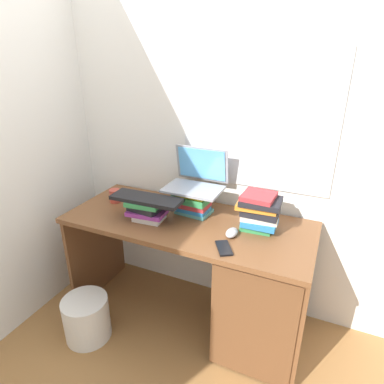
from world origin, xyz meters
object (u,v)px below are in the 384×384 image
(desk, at_px, (244,284))
(book_stack_tall, at_px, (193,201))
(computer_mouse, at_px, (232,233))
(laptop, at_px, (197,178))
(cell_phone, at_px, (224,248))
(wastebasket, at_px, (87,318))
(book_stack_keyboard_riser, at_px, (147,209))
(book_stack_side, at_px, (259,211))
(mug, at_px, (115,196))
(keyboard, at_px, (146,199))

(desk, distance_m, book_stack_tall, 0.57)
(computer_mouse, bearing_deg, desk, 25.05)
(desk, relative_size, laptop, 4.31)
(cell_phone, bearing_deg, wastebasket, 162.84)
(book_stack_tall, bearing_deg, cell_phone, -44.94)
(book_stack_keyboard_riser, bearing_deg, book_stack_tall, 42.59)
(book_stack_keyboard_riser, distance_m, book_stack_side, 0.64)
(mug, relative_size, wastebasket, 0.39)
(wastebasket, bearing_deg, book_stack_tall, 46.60)
(keyboard, height_order, cell_phone, keyboard)
(book_stack_tall, bearing_deg, mug, -173.15)
(keyboard, bearing_deg, book_stack_keyboard_riser, 124.92)
(desk, relative_size, wastebasket, 5.28)
(desk, height_order, mug, mug)
(keyboard, distance_m, computer_mouse, 0.52)
(laptop, relative_size, computer_mouse, 3.26)
(book_stack_tall, distance_m, mug, 0.54)
(laptop, bearing_deg, desk, -25.25)
(book_stack_keyboard_riser, height_order, keyboard, keyboard)
(desk, xyz_separation_m, cell_phone, (-0.08, -0.18, 0.33))
(laptop, height_order, keyboard, laptop)
(desk, distance_m, mug, 0.99)
(wastebasket, bearing_deg, desk, 23.88)
(book_stack_tall, relative_size, wastebasket, 0.86)
(book_stack_tall, bearing_deg, desk, -18.53)
(desk, height_order, computer_mouse, computer_mouse)
(wastebasket, bearing_deg, computer_mouse, 23.76)
(desk, distance_m, book_stack_side, 0.45)
(desk, bearing_deg, wastebasket, -156.12)
(book_stack_tall, relative_size, cell_phone, 1.74)
(mug, bearing_deg, book_stack_tall, 6.85)
(computer_mouse, xyz_separation_m, wastebasket, (-0.79, -0.35, -0.61))
(book_stack_tall, distance_m, keyboard, 0.29)
(laptop, relative_size, keyboard, 0.81)
(cell_phone, bearing_deg, book_stack_tall, 103.36)
(book_stack_side, bearing_deg, cell_phone, -111.44)
(laptop, height_order, wastebasket, laptop)
(desk, xyz_separation_m, wastebasket, (-0.87, -0.38, -0.26))
(mug, height_order, cell_phone, mug)
(book_stack_keyboard_riser, xyz_separation_m, cell_phone, (0.52, -0.11, -0.06))
(mug, bearing_deg, cell_phone, -16.15)
(book_stack_side, height_order, wastebasket, book_stack_side)
(desk, relative_size, keyboard, 3.47)
(mug, xyz_separation_m, cell_phone, (0.84, -0.24, -0.04))
(desk, xyz_separation_m, book_stack_keyboard_riser, (-0.59, -0.06, 0.40))
(laptop, bearing_deg, keyboard, -130.18)
(desk, relative_size, book_stack_side, 6.03)
(book_stack_side, relative_size, keyboard, 0.58)
(book_stack_side, distance_m, wastebasket, 1.24)
(computer_mouse, bearing_deg, mug, 173.05)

